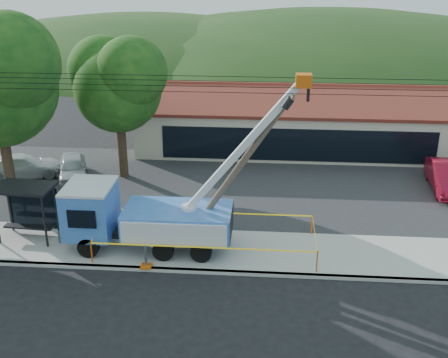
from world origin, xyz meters
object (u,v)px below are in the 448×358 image
car_silver (74,180)px  leaning_pole (244,160)px  utility_truck (144,215)px  car_red (445,191)px  bus_shelter (27,199)px  car_white (24,178)px

car_silver → leaning_pole: bearing=-55.2°
utility_truck → car_red: utility_truck is taller
leaning_pole → bus_shelter: leaning_pole is taller
leaning_pole → car_white: size_ratio=1.69×
leaning_pole → car_white: leaning_pole is taller
utility_truck → car_red: 18.48m
car_white → utility_truck: bearing=-151.1°
leaning_pole → car_red: 15.02m
car_red → car_white: size_ratio=1.01×
car_white → car_silver: bearing=-110.2°
car_red → car_white: 25.97m
utility_truck → leaning_pole: utility_truck is taller
bus_shelter → car_white: bearing=119.1°
utility_truck → car_silver: size_ratio=2.65×
bus_shelter → car_red: 23.69m
utility_truck → car_white: utility_truck is taller
bus_shelter → car_red: (22.28, 7.72, -2.21)m
car_red → car_white: car_red is taller
leaning_pole → bus_shelter: size_ratio=2.80×
leaning_pole → utility_truck: bearing=-177.8°
car_silver → car_white: 3.22m
car_silver → car_red: size_ratio=0.84×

